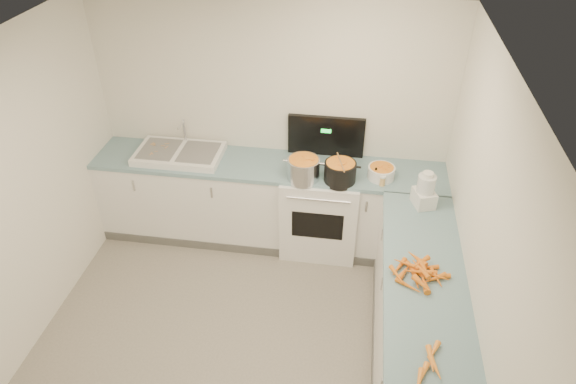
# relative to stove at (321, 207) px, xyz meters

# --- Properties ---
(floor) EXTENTS (3.50, 4.00, 0.00)m
(floor) POSITION_rel_stove_xyz_m (-0.55, -1.69, -0.47)
(floor) COLOR gray
(floor) RESTS_ON ground
(ceiling) EXTENTS (3.50, 4.00, 0.00)m
(ceiling) POSITION_rel_stove_xyz_m (-0.55, -1.69, 2.03)
(ceiling) COLOR silver
(ceiling) RESTS_ON ground
(wall_back) EXTENTS (3.50, 0.00, 2.50)m
(wall_back) POSITION_rel_stove_xyz_m (-0.55, 0.31, 0.78)
(wall_back) COLOR silver
(wall_back) RESTS_ON ground
(wall_right) EXTENTS (0.00, 4.00, 2.50)m
(wall_right) POSITION_rel_stove_xyz_m (1.20, -1.69, 0.78)
(wall_right) COLOR silver
(wall_right) RESTS_ON ground
(counter_back) EXTENTS (3.50, 0.62, 0.94)m
(counter_back) POSITION_rel_stove_xyz_m (-0.55, 0.01, -0.00)
(counter_back) COLOR white
(counter_back) RESTS_ON ground
(counter_right) EXTENTS (0.62, 2.20, 0.94)m
(counter_right) POSITION_rel_stove_xyz_m (0.90, -1.39, -0.00)
(counter_right) COLOR white
(counter_right) RESTS_ON ground
(stove) EXTENTS (0.76, 0.65, 1.36)m
(stove) POSITION_rel_stove_xyz_m (0.00, 0.00, 0.00)
(stove) COLOR white
(stove) RESTS_ON ground
(sink) EXTENTS (0.86, 0.52, 0.31)m
(sink) POSITION_rel_stove_xyz_m (-1.45, 0.02, 0.50)
(sink) COLOR white
(sink) RESTS_ON counter_back
(steel_pot) EXTENTS (0.35, 0.35, 0.23)m
(steel_pot) POSITION_rel_stove_xyz_m (-0.16, -0.18, 0.56)
(steel_pot) COLOR silver
(steel_pot) RESTS_ON stove
(black_pot) EXTENTS (0.38, 0.38, 0.21)m
(black_pot) POSITION_rel_stove_xyz_m (0.18, -0.17, 0.55)
(black_pot) COLOR black
(black_pot) RESTS_ON stove
(wooden_spoon) EXTENTS (0.10, 0.33, 0.01)m
(wooden_spoon) POSITION_rel_stove_xyz_m (0.18, -0.17, 0.67)
(wooden_spoon) COLOR #AD7A47
(wooden_spoon) RESTS_ON black_pot
(mixing_bowl) EXTENTS (0.32, 0.32, 0.12)m
(mixing_bowl) POSITION_rel_stove_xyz_m (0.56, -0.07, 0.52)
(mixing_bowl) COLOR white
(mixing_bowl) RESTS_ON counter_back
(extract_bottle) EXTENTS (0.05, 0.05, 0.12)m
(extract_bottle) POSITION_rel_stove_xyz_m (0.51, -0.12, 0.52)
(extract_bottle) COLOR #593319
(extract_bottle) RESTS_ON counter_back
(spice_jar) EXTENTS (0.05, 0.05, 0.09)m
(spice_jar) POSITION_rel_stove_xyz_m (0.58, -0.19, 0.51)
(spice_jar) COLOR #E5B266
(spice_jar) RESTS_ON counter_back
(food_processor) EXTENTS (0.22, 0.24, 0.34)m
(food_processor) POSITION_rel_stove_xyz_m (0.93, -0.45, 0.61)
(food_processor) COLOR white
(food_processor) RESTS_ON counter_right
(carrot_pile) EXTENTS (0.45, 0.43, 0.09)m
(carrot_pile) POSITION_rel_stove_xyz_m (0.85, -1.36, 0.50)
(carrot_pile) COLOR orange
(carrot_pile) RESTS_ON counter_right
(peeled_carrots) EXTENTS (0.20, 0.42, 0.04)m
(peeled_carrots) POSITION_rel_stove_xyz_m (0.86, -2.16, 0.49)
(peeled_carrots) COLOR orange
(peeled_carrots) RESTS_ON counter_right
(peelings) EXTENTS (0.20, 0.26, 0.01)m
(peelings) POSITION_rel_stove_xyz_m (-1.68, 0.02, 0.54)
(peelings) COLOR tan
(peelings) RESTS_ON sink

